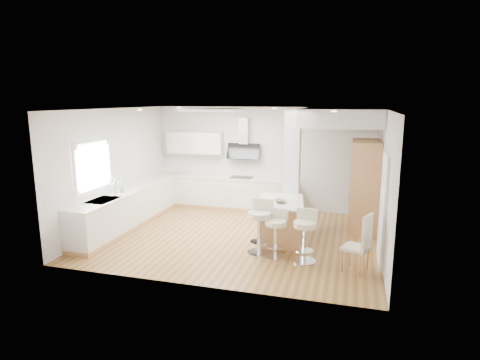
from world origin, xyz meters
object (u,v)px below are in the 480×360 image
(peninsula, at_px, (280,220))
(bar_stool_b, at_px, (276,231))
(bar_stool_c, at_px, (305,233))
(dining_chair, at_px, (361,242))
(bar_stool_a, at_px, (260,224))

(peninsula, relative_size, bar_stool_b, 1.65)
(bar_stool_c, xyz_separation_m, dining_chair, (1.00, -0.24, 0.01))
(peninsula, height_order, bar_stool_a, bar_stool_a)
(bar_stool_b, bearing_deg, bar_stool_a, 173.77)
(bar_stool_b, bearing_deg, dining_chair, -0.10)
(bar_stool_b, xyz_separation_m, bar_stool_c, (0.56, -0.07, 0.03))
(peninsula, bearing_deg, bar_stool_b, -92.50)
(bar_stool_c, bearing_deg, bar_stool_a, 174.38)
(bar_stool_a, bearing_deg, dining_chair, -6.02)
(peninsula, xyz_separation_m, dining_chair, (1.65, -1.27, 0.13))
(bar_stool_a, relative_size, dining_chair, 1.01)
(peninsula, xyz_separation_m, bar_stool_b, (0.09, -0.96, 0.09))
(bar_stool_a, xyz_separation_m, bar_stool_b, (0.34, -0.11, -0.08))
(bar_stool_c, bearing_deg, dining_chair, -7.50)
(bar_stool_b, relative_size, bar_stool_c, 0.95)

